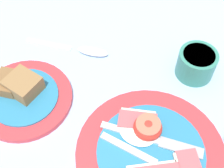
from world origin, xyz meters
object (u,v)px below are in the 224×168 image
bread_plate (23,95)px  sugar_cup (196,63)px  breakfast_plate (150,151)px  teaspoon_by_saucer (81,49)px

bread_plate → sugar_cup: bearing=42.9°
breakfast_plate → sugar_cup: 0.21m
breakfast_plate → teaspoon_by_saucer: size_ratio=1.39×
sugar_cup → breakfast_plate: bearing=-87.6°
bread_plate → sugar_cup: (0.26, 0.24, 0.02)m
sugar_cup → teaspoon_by_saucer: 0.25m
breakfast_plate → teaspoon_by_saucer: bearing=151.3°
breakfast_plate → teaspoon_by_saucer: (-0.25, 0.13, -0.01)m
breakfast_plate → teaspoon_by_saucer: 0.28m
breakfast_plate → sugar_cup: (-0.01, 0.21, 0.02)m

